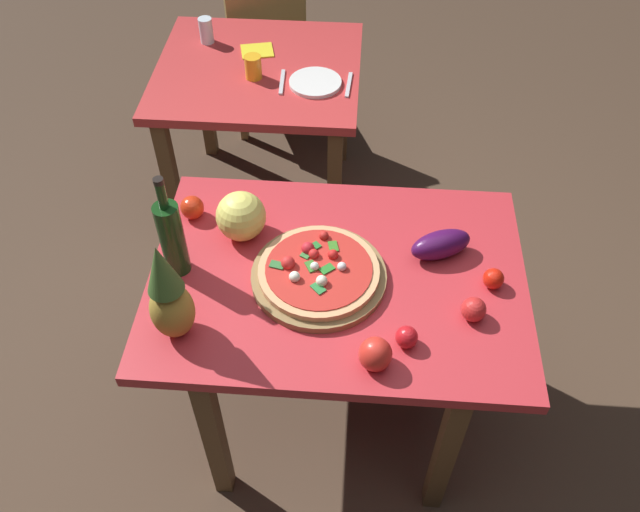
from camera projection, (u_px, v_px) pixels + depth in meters
name	position (u px, v px, depth m)	size (l,w,h in m)	color
ground_plane	(334.00, 400.00, 2.59)	(10.00, 10.00, 0.00)	#4C3828
display_table	(337.00, 295.00, 2.10)	(1.17, 0.84, 0.77)	brown
background_table	(260.00, 91.00, 2.91)	(0.88, 0.82, 0.77)	brown
dining_chair	(264.00, 49.00, 3.46)	(0.52, 0.52, 0.85)	olive
pizza_board	(319.00, 276.00, 2.00)	(0.42, 0.42, 0.03)	olive
pizza	(318.00, 270.00, 1.98)	(0.37, 0.37, 0.06)	tan
wine_bottle	(172.00, 237.00, 1.94)	(0.08, 0.08, 0.37)	#143915
pineapple_left	(169.00, 296.00, 1.76)	(0.12, 0.12, 0.35)	#B18D34
melon	(241.00, 216.00, 2.08)	(0.16, 0.16, 0.16)	#E7DF65
bell_pepper	(375.00, 354.00, 1.77)	(0.09, 0.09, 0.10)	red
eggplant	(441.00, 245.00, 2.05)	(0.20, 0.09, 0.09)	#400F44
tomato_by_bottle	(474.00, 309.00, 1.88)	(0.07, 0.07, 0.07)	red
tomato_at_corner	(493.00, 279.00, 1.97)	(0.06, 0.06, 0.06)	red
tomato_near_board	(407.00, 337.00, 1.82)	(0.06, 0.06, 0.06)	red
tomato_beside_pepper	(192.00, 207.00, 2.17)	(0.08, 0.08, 0.08)	red
drinking_glass_juice	(253.00, 67.00, 2.73)	(0.07, 0.07, 0.10)	gold
drinking_glass_water	(206.00, 30.00, 2.91)	(0.06, 0.06, 0.11)	silver
dinner_plate	(315.00, 83.00, 2.72)	(0.22, 0.22, 0.02)	white
fork_utensil	(282.00, 82.00, 2.73)	(0.02, 0.18, 0.01)	silver
knife_utensil	(349.00, 85.00, 2.72)	(0.02, 0.18, 0.01)	silver
napkin_folded	(257.00, 51.00, 2.90)	(0.14, 0.12, 0.01)	yellow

